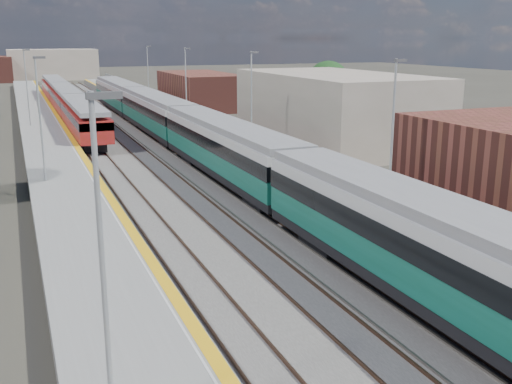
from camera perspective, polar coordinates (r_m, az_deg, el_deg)
ground at (r=56.10m, az=-9.78°, el=4.46°), size 320.00×320.00×0.00m
ballast_bed at (r=58.11m, az=-12.49°, el=4.70°), size 10.50×155.00×0.06m
tracks at (r=59.83m, az=-12.20°, el=5.06°), size 8.96×160.00×0.17m
platform_right at (r=59.70m, az=-5.35°, el=5.72°), size 4.70×155.00×8.52m
platform_left at (r=57.32m, az=-19.23°, el=4.60°), size 4.30×155.00×8.52m
green_train at (r=50.43m, az=-6.76°, el=6.23°), size 3.10×86.29×3.42m
red_train at (r=78.68m, az=-17.65°, el=8.35°), size 2.81×56.99×3.55m
tree_d at (r=73.08m, az=6.87°, el=10.30°), size 5.14×5.14×6.97m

